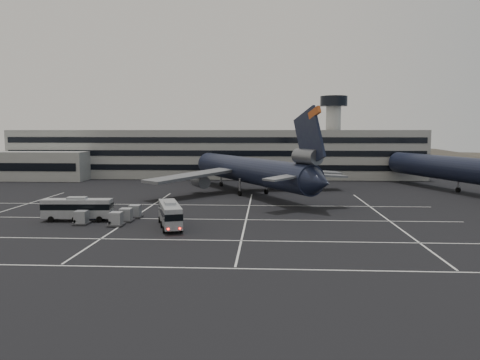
# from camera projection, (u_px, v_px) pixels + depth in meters

# --- Properties ---
(ground) EXTENTS (260.00, 260.00, 0.00)m
(ground) POSITION_uv_depth(u_px,v_px,m) (164.00, 224.00, 69.31)
(ground) COLOR black
(ground) RESTS_ON ground
(lane_markings) EXTENTS (90.00, 55.62, 0.01)m
(lane_markings) POSITION_uv_depth(u_px,v_px,m) (171.00, 223.00, 69.97)
(lane_markings) COLOR silver
(lane_markings) RESTS_ON ground
(terminal) EXTENTS (125.00, 26.00, 24.00)m
(terminal) POSITION_uv_depth(u_px,v_px,m) (206.00, 154.00, 139.39)
(terminal) COLOR gray
(terminal) RESTS_ON ground
(hills) EXTENTS (352.00, 180.00, 44.00)m
(hills) POSITION_uv_depth(u_px,v_px,m) (272.00, 182.00, 238.37)
(hills) COLOR #38332B
(hills) RESTS_ON ground
(trijet_main) EXTENTS (42.24, 52.90, 18.08)m
(trijet_main) POSITION_uv_depth(u_px,v_px,m) (250.00, 170.00, 101.40)
(trijet_main) COLOR black
(trijet_main) RESTS_ON ground
(trijet_far) EXTENTS (25.74, 56.39, 18.08)m
(trijet_far) POSITION_uv_depth(u_px,v_px,m) (462.00, 169.00, 103.49)
(trijet_far) COLOR black
(trijet_far) RESTS_ON ground
(bus_near) EXTENTS (5.50, 10.86, 3.75)m
(bus_near) POSITION_uv_depth(u_px,v_px,m) (170.00, 213.00, 66.73)
(bus_near) COLOR gray
(bus_near) RESTS_ON ground
(bus_far) EXTENTS (10.60, 3.14, 3.70)m
(bus_far) POSITION_uv_depth(u_px,v_px,m) (77.00, 208.00, 71.50)
(bus_far) COLOR gray
(bus_far) RESTS_ON ground
(tug_a) EXTENTS (1.35, 2.22, 1.41)m
(tug_a) POSITION_uv_depth(u_px,v_px,m) (79.00, 215.00, 73.19)
(tug_a) COLOR #B9B9B4
(tug_a) RESTS_ON ground
(tug_b) EXTENTS (2.37, 2.85, 1.59)m
(tug_b) POSITION_uv_depth(u_px,v_px,m) (100.00, 213.00, 74.88)
(tug_b) COLOR #B9B9B4
(tug_b) RESTS_ON ground
(uld_cluster) EXTENTS (8.81, 10.03, 2.04)m
(uld_cluster) POSITION_uv_depth(u_px,v_px,m) (109.00, 215.00, 71.50)
(uld_cluster) COLOR #2D2D30
(uld_cluster) RESTS_ON ground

